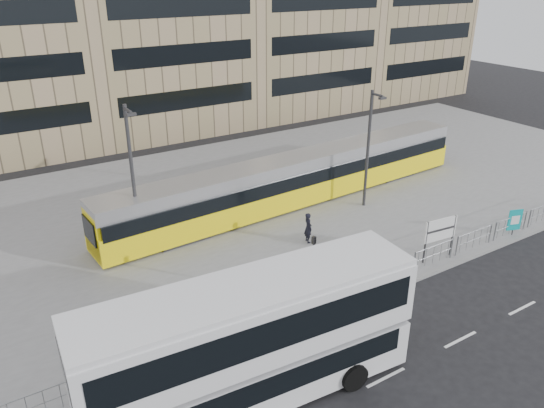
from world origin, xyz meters
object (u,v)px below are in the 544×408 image
tram (297,179)px  station_sign (440,231)px  traffic_light_west (313,260)px  lamp_post_west (133,174)px  double_decker_bus (251,339)px  ad_panel (515,220)px  lamp_post_east (369,145)px  pedestrian (308,228)px

tram → station_sign: (1.87, -9.60, 0.03)m
traffic_light_west → lamp_post_west: size_ratio=0.41×
double_decker_bus → ad_panel: double_decker_bus is taller
tram → lamp_post_west: 10.73m
traffic_light_west → lamp_post_west: bearing=104.6°
tram → traffic_light_west: (-5.52, -9.14, 0.47)m
station_sign → traffic_light_west: (-7.39, 0.46, 0.44)m
lamp_post_east → station_sign: bearing=-100.6°
tram → pedestrian: bearing=-121.8°
double_decker_bus → traffic_light_west: size_ratio=3.70×
lamp_post_west → pedestrian: bearing=-26.4°
tram → station_sign: bearing=-82.3°
ad_panel → lamp_post_west: bearing=172.7°
tram → lamp_post_east: 4.81m
tram → pedestrian: tram is taller
traffic_light_west → ad_panel: bearing=-19.5°
station_sign → double_decker_bus: bearing=-160.3°
station_sign → lamp_post_west: lamp_post_west is taller
double_decker_bus → ad_panel: (17.99, 2.64, -1.41)m
ad_panel → station_sign: bearing=-164.1°
double_decker_bus → pedestrian: size_ratio=6.87×
double_decker_bus → pedestrian: 11.43m
traffic_light_west → double_decker_bus: bearing=-161.1°
ad_panel → pedestrian: (-9.92, 5.32, -0.05)m
ad_panel → lamp_post_east: size_ratio=0.21×
pedestrian → lamp_post_east: size_ratio=0.24×
pedestrian → tram: bearing=-16.6°
station_sign → ad_panel: 5.56m
pedestrian → lamp_post_east: (5.70, 1.97, 3.07)m
station_sign → lamp_post_east: bearing=85.4°
station_sign → pedestrian: bearing=137.9°
ad_panel → lamp_post_west: size_ratio=0.20×
station_sign → pedestrian: size_ratio=1.33×
pedestrian → traffic_light_west: bearing=158.1°
double_decker_bus → lamp_post_west: size_ratio=1.51×
double_decker_bus → station_sign: double_decker_bus is taller
lamp_post_west → lamp_post_east: size_ratio=1.08×
station_sign → lamp_post_east: size_ratio=0.31×
lamp_post_west → lamp_post_east: bearing=-8.0°
ad_panel → lamp_post_west: lamp_post_west is taller
station_sign → lamp_post_east: 7.40m
tram → ad_panel: tram is taller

